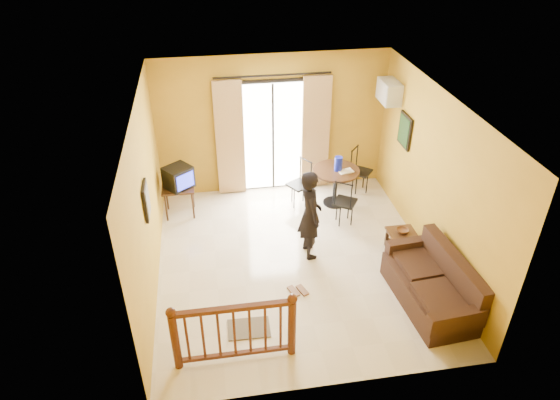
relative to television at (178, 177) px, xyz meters
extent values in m
plane|color=beige|center=(1.87, -1.76, -0.80)|extent=(5.00, 5.00, 0.00)
plane|color=white|center=(1.87, -1.76, 2.00)|extent=(5.00, 5.00, 0.00)
plane|color=#B78C23|center=(1.87, 0.74, 0.60)|extent=(4.50, 0.00, 4.50)
plane|color=#B78C23|center=(1.87, -4.26, 0.60)|extent=(4.50, 0.00, 4.50)
plane|color=#B78C23|center=(-0.38, -1.76, 0.60)|extent=(0.00, 5.00, 5.00)
plane|color=#B78C23|center=(4.12, -1.76, 0.60)|extent=(0.00, 5.00, 5.00)
cube|color=black|center=(1.87, 0.72, 0.35)|extent=(1.34, 0.03, 2.34)
cube|color=white|center=(1.87, 0.69, 0.35)|extent=(1.20, 0.04, 2.20)
cube|color=black|center=(1.87, 0.67, 0.35)|extent=(0.04, 0.02, 2.20)
cube|color=beige|center=(1.02, 0.64, 0.40)|extent=(0.55, 0.08, 2.35)
cube|color=beige|center=(2.72, 0.64, 0.40)|extent=(0.55, 0.08, 2.35)
cylinder|color=black|center=(1.87, 0.64, 1.62)|extent=(2.20, 0.04, 0.04)
cube|color=black|center=(-0.03, 0.00, -0.23)|extent=(0.59, 0.50, 0.04)
cylinder|color=black|center=(-0.28, -0.19, -0.51)|extent=(0.04, 0.04, 0.57)
cylinder|color=black|center=(0.22, -0.19, -0.51)|extent=(0.04, 0.04, 0.57)
cylinder|color=black|center=(-0.28, 0.20, -0.51)|extent=(0.04, 0.04, 0.57)
cylinder|color=black|center=(0.22, 0.20, -0.51)|extent=(0.04, 0.04, 0.57)
cube|color=black|center=(0.00, 0.00, 0.00)|extent=(0.62, 0.61, 0.41)
cube|color=#242EDB|center=(0.13, -0.16, 0.00)|extent=(0.30, 0.23, 0.29)
cube|color=black|center=(-0.35, -1.96, 0.75)|extent=(0.04, 0.42, 0.52)
cube|color=#5B564E|center=(-0.33, -1.96, 0.75)|extent=(0.01, 0.34, 0.44)
cylinder|color=black|center=(2.97, -0.10, -0.07)|extent=(0.90, 0.90, 0.04)
cylinder|color=black|center=(2.97, -0.10, -0.44)|extent=(0.08, 0.08, 0.73)
cylinder|color=black|center=(2.97, -0.10, -0.79)|extent=(0.44, 0.44, 0.03)
cylinder|color=#131EB7|center=(3.00, -0.12, 0.09)|extent=(0.15, 0.15, 0.28)
cube|color=beige|center=(3.13, -0.20, -0.04)|extent=(0.31, 0.24, 0.02)
cube|color=silver|center=(3.97, 0.19, 1.35)|extent=(0.30, 0.60, 0.40)
cube|color=gray|center=(3.82, 0.19, 1.35)|extent=(0.02, 0.56, 0.36)
cube|color=black|center=(4.09, -0.46, 0.85)|extent=(0.04, 0.50, 0.60)
cube|color=black|center=(4.06, -0.46, 0.85)|extent=(0.01, 0.42, 0.52)
cube|color=black|center=(3.72, -1.96, -0.44)|extent=(0.47, 0.85, 0.04)
cube|color=black|center=(3.72, -1.96, -0.69)|extent=(0.43, 0.81, 0.03)
cube|color=black|center=(3.53, -2.34, -0.62)|extent=(0.05, 0.05, 0.36)
cube|color=black|center=(3.91, -2.34, -0.62)|extent=(0.05, 0.05, 0.36)
cube|color=black|center=(3.53, -1.59, -0.62)|extent=(0.05, 0.05, 0.36)
cube|color=black|center=(3.91, -1.59, -0.62)|extent=(0.05, 0.05, 0.36)
imported|color=brown|center=(3.72, -1.76, -0.39)|extent=(0.21, 0.21, 0.06)
cube|color=black|center=(3.67, -3.05, -0.59)|extent=(0.95, 1.71, 0.41)
cube|color=black|center=(3.98, -3.05, -0.23)|extent=(0.31, 1.66, 0.57)
cube|color=black|center=(3.67, -3.86, -0.37)|extent=(0.84, 0.23, 0.31)
cube|color=black|center=(3.67, -2.25, -0.37)|extent=(0.84, 0.23, 0.31)
cube|color=black|center=(3.62, -3.41, -0.36)|extent=(0.62, 0.71, 0.10)
cube|color=black|center=(3.62, -2.69, -0.36)|extent=(0.62, 0.71, 0.10)
imported|color=black|center=(2.14, -1.58, -0.01)|extent=(0.43, 0.61, 1.59)
cylinder|color=#471E0F|center=(-0.03, -3.66, -0.34)|extent=(0.11, 0.11, 0.92)
cylinder|color=#471E0F|center=(1.47, -3.66, -0.34)|extent=(0.11, 0.11, 0.92)
sphere|color=#471E0F|center=(-0.03, -3.66, 0.17)|extent=(0.13, 0.13, 0.13)
sphere|color=#471E0F|center=(1.47, -3.66, 0.17)|extent=(0.13, 0.13, 0.13)
cube|color=#471E0F|center=(0.72, -3.66, 0.12)|extent=(1.55, 0.08, 0.06)
cube|color=#471E0F|center=(0.72, -3.66, -0.70)|extent=(1.55, 0.06, 0.05)
cube|color=#60594D|center=(0.94, -3.16, -0.79)|extent=(0.61, 0.42, 0.02)
cube|color=brown|center=(1.71, -2.51, -0.79)|extent=(0.18, 0.27, 0.03)
cube|color=brown|center=(1.85, -2.51, -0.79)|extent=(0.18, 0.27, 0.03)
camera|label=1|loc=(0.58, -8.20, 4.54)|focal=32.00mm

